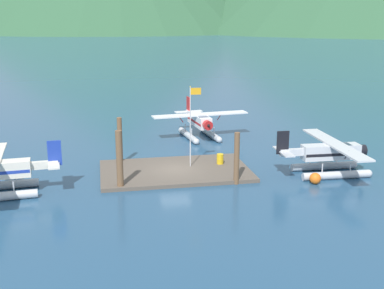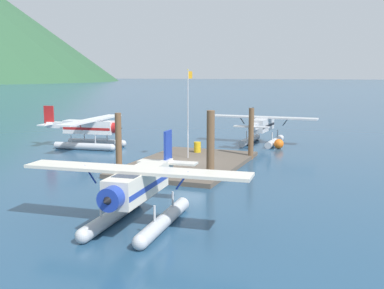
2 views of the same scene
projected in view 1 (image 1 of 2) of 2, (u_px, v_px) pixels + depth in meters
name	position (u px, v px, depth m)	size (l,w,h in m)	color
ground_plane	(175.00, 173.00, 40.79)	(1200.00, 1200.00, 0.00)	navy
dock_platform	(175.00, 171.00, 40.75)	(12.35, 7.69, 0.30)	brown
piling_near_left	(120.00, 160.00, 36.20)	(0.50, 0.50, 4.58)	brown
piling_near_right	(237.00, 159.00, 37.50)	(0.42, 0.42, 4.13)	brown
piling_far_left	(120.00, 141.00, 42.73)	(0.43, 0.43, 4.19)	brown
flagpole	(192.00, 118.00, 40.51)	(0.95, 0.10, 6.88)	silver
fuel_drum	(220.00, 159.00, 42.12)	(0.62, 0.62, 0.88)	gold
mooring_buoy	(315.00, 178.00, 37.92)	(0.89, 0.89, 0.89)	orange
seaplane_white_bow_right	(200.00, 123.00, 52.29)	(10.49, 7.95, 3.84)	#B7BABF
seaplane_silver_stbd_aft	(331.00, 156.00, 39.97)	(7.98, 10.43, 3.84)	#B7BABF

